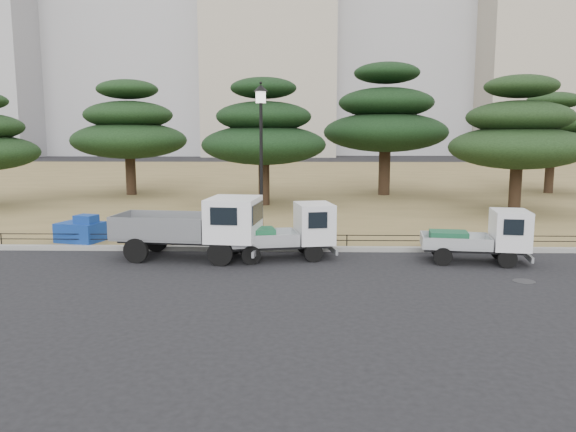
{
  "coord_description": "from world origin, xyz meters",
  "views": [
    {
      "loc": [
        0.44,
        -16.15,
        4.0
      ],
      "look_at": [
        0.0,
        2.0,
        1.3
      ],
      "focal_mm": 35.0,
      "sensor_mm": 36.0,
      "label": 1
    }
  ],
  "objects_px": {
    "tarp_pile": "(81,231)",
    "truck_kei_rear": "(483,236)",
    "truck_large": "(196,225)",
    "truck_kei_front": "(289,231)",
    "street_lamp": "(261,138)"
  },
  "relations": [
    {
      "from": "truck_large",
      "to": "street_lamp",
      "type": "bearing_deg",
      "value": 45.11
    },
    {
      "from": "street_lamp",
      "to": "tarp_pile",
      "type": "height_order",
      "value": "street_lamp"
    },
    {
      "from": "truck_large",
      "to": "truck_kei_front",
      "type": "height_order",
      "value": "truck_large"
    },
    {
      "from": "truck_large",
      "to": "tarp_pile",
      "type": "height_order",
      "value": "truck_large"
    },
    {
      "from": "truck_kei_rear",
      "to": "street_lamp",
      "type": "bearing_deg",
      "value": 173.3
    },
    {
      "from": "street_lamp",
      "to": "truck_large",
      "type": "bearing_deg",
      "value": -141.87
    },
    {
      "from": "truck_large",
      "to": "tarp_pile",
      "type": "distance_m",
      "value": 4.97
    },
    {
      "from": "truck_large",
      "to": "truck_kei_rear",
      "type": "relative_size",
      "value": 1.43
    },
    {
      "from": "tarp_pile",
      "to": "truck_kei_rear",
      "type": "bearing_deg",
      "value": -9.72
    },
    {
      "from": "truck_kei_front",
      "to": "street_lamp",
      "type": "relative_size",
      "value": 0.65
    },
    {
      "from": "truck_kei_front",
      "to": "tarp_pile",
      "type": "height_order",
      "value": "truck_kei_front"
    },
    {
      "from": "truck_kei_rear",
      "to": "tarp_pile",
      "type": "relative_size",
      "value": 1.94
    },
    {
      "from": "street_lamp",
      "to": "truck_kei_front",
      "type": "bearing_deg",
      "value": -55.05
    },
    {
      "from": "truck_large",
      "to": "truck_kei_rear",
      "type": "bearing_deg",
      "value": 4.9
    },
    {
      "from": "truck_large",
      "to": "street_lamp",
      "type": "relative_size",
      "value": 0.87
    }
  ]
}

